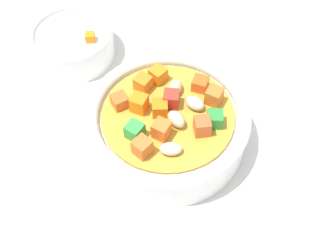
% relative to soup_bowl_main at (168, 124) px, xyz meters
% --- Properties ---
extents(ground_plane, '(1.40, 1.40, 0.02)m').
position_rel_soup_bowl_main_xyz_m(ground_plane, '(-0.00, -0.00, -0.04)').
color(ground_plane, silver).
extents(soup_bowl_main, '(0.17, 0.17, 0.06)m').
position_rel_soup_bowl_main_xyz_m(soup_bowl_main, '(0.00, 0.00, 0.00)').
color(soup_bowl_main, white).
rests_on(soup_bowl_main, ground_plane).
extents(spoon, '(0.22, 0.14, 0.01)m').
position_rel_soup_bowl_main_xyz_m(spoon, '(0.13, 0.07, -0.02)').
color(spoon, silver).
rests_on(spoon, ground_plane).
extents(side_bowl_small, '(0.10, 0.10, 0.05)m').
position_rel_soup_bowl_main_xyz_m(side_bowl_small, '(-0.15, 0.10, -0.01)').
color(side_bowl_small, white).
rests_on(side_bowl_small, ground_plane).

